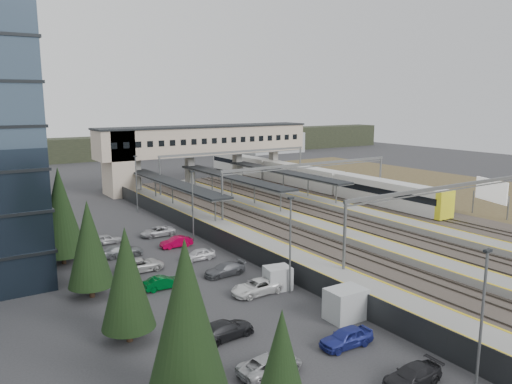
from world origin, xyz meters
TOP-DOWN VIEW (x-y plane):
  - ground at (0.00, 0.00)m, footprint 220.00×220.00m
  - conifer_row at (-22.00, -3.86)m, footprint 4.42×49.82m
  - car_park at (-13.76, -5.01)m, footprint 10.43×44.29m
  - lampposts at (-8.00, 1.25)m, footprint 0.50×53.25m
  - fence at (-6.50, 5.00)m, footprint 0.08×90.00m
  - relay_cabin_near at (-7.67, -14.29)m, footprint 2.81×2.09m
  - relay_cabin_far at (-8.39, -6.82)m, footprint 2.42×2.14m
  - rail_corridor at (9.34, 5.00)m, footprint 34.00×90.00m
  - canopies at (7.00, 27.00)m, footprint 23.10×30.00m
  - footbridge at (7.70, 42.00)m, footprint 40.40×6.40m
  - gantries at (12.00, 3.00)m, footprint 28.40×62.28m
  - train at (24.00, 30.90)m, footprint 2.95×61.57m
  - billboard at (31.32, -1.09)m, footprint 2.14×5.80m
  - scrub_east at (45.00, 5.00)m, footprint 34.00×120.00m
  - treeline_far at (23.81, 92.28)m, footprint 170.00×19.00m

SIDE VIEW (x-z plane):
  - ground at x=0.00m, z-range 0.00..0.00m
  - scrub_east at x=45.00m, z-range 0.00..0.06m
  - rail_corridor at x=9.34m, z-range -0.17..0.75m
  - car_park at x=-13.76m, z-range -0.04..1.23m
  - relay_cabin_far at x=-8.39m, z-range 0.00..1.94m
  - fence at x=-6.50m, z-range 0.00..2.00m
  - relay_cabin_near at x=-7.67m, z-range 0.00..2.31m
  - train at x=24.00m, z-range 0.25..3.96m
  - treeline_far at x=23.81m, z-range -0.55..6.45m
  - billboard at x=31.32m, z-range 0.90..6.09m
  - canopies at x=7.00m, z-range 2.28..5.56m
  - lampposts at x=-8.00m, z-range 0.30..8.37m
  - conifer_row at x=-22.00m, z-range 0.09..9.59m
  - gantries at x=12.00m, z-range 2.41..9.58m
  - footbridge at x=7.70m, z-range 2.33..13.53m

